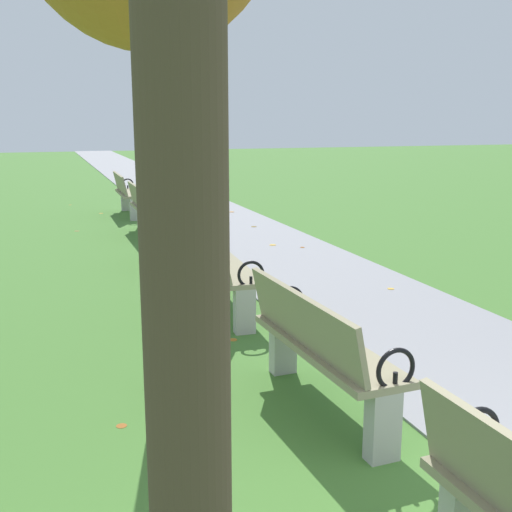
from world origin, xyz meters
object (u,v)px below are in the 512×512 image
Objects in this scene: park_bench_2 at (320,347)px; park_bench_4 at (175,231)px; park_bench_5 at (146,208)px; pedestrian_walking at (162,158)px; park_bench_3 at (221,268)px; park_bench_6 at (127,193)px.

park_bench_4 is (-0.00, 4.93, 0.00)m from park_bench_2.
park_bench_2 is 7.42m from park_bench_5.
pedestrian_walking is at bearing 80.27° from park_bench_4.
park_bench_4 is at bearing -90.00° from park_bench_5.
park_bench_3 is 11.91m from pedestrian_walking.
park_bench_3 is 1.01× the size of park_bench_5.
park_bench_6 is at bearing 90.00° from park_bench_2.
park_bench_3 is at bearing -90.00° from park_bench_4.
park_bench_3 is 1.00× the size of park_bench_4.
park_bench_6 is 0.99× the size of pedestrian_walking.
park_bench_5 is 1.00× the size of park_bench_6.
park_bench_4 is at bearing 90.00° from park_bench_2.
pedestrian_walking reaches higher than park_bench_4.
pedestrian_walking is at bearing 70.17° from park_bench_6.
pedestrian_walking is at bearing 76.86° from park_bench_5.
park_bench_2 and park_bench_3 have the same top height.
park_bench_4 and park_bench_5 have the same top height.
park_bench_3 and park_bench_5 have the same top height.
park_bench_5 is at bearing 90.00° from park_bench_3.
park_bench_4 is at bearing 90.00° from park_bench_3.
park_bench_2 is 9.85m from park_bench_6.
park_bench_2 and park_bench_5 have the same top height.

